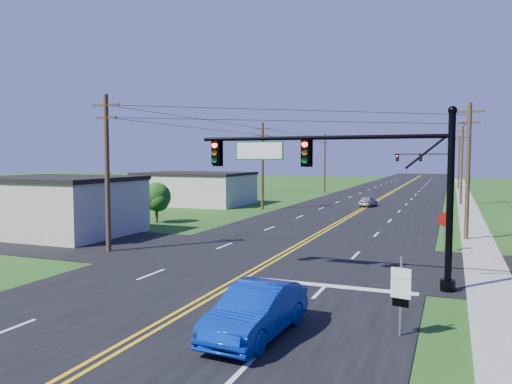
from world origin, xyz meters
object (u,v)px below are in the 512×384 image
at_px(blue_car, 256,312).
at_px(stop_sign, 444,223).
at_px(route_sign, 401,291).
at_px(signal_mast_main, 340,173).
at_px(signal_mast_far, 426,162).

distance_m(blue_car, stop_sign, 17.35).
bearing_deg(route_sign, blue_car, -145.86).
bearing_deg(route_sign, stop_sign, 98.74).
bearing_deg(stop_sign, blue_car, -119.40).
relative_size(signal_mast_main, blue_car, 2.39).
bearing_deg(route_sign, signal_mast_far, 104.81).
bearing_deg(signal_mast_far, route_sign, -87.75).
bearing_deg(signal_mast_main, blue_car, -96.75).
distance_m(signal_mast_main, signal_mast_far, 72.00).
xyz_separation_m(signal_mast_main, stop_sign, (4.16, 8.98, -3.08)).
height_order(signal_mast_far, blue_car, signal_mast_far).
xyz_separation_m(route_sign, stop_sign, (1.00, 14.97, 0.23)).
xyz_separation_m(signal_mast_main, signal_mast_far, (0.10, 72.00, -0.20)).
xyz_separation_m(blue_car, stop_sign, (5.06, 16.57, 0.89)).
relative_size(blue_car, stop_sign, 2.05).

